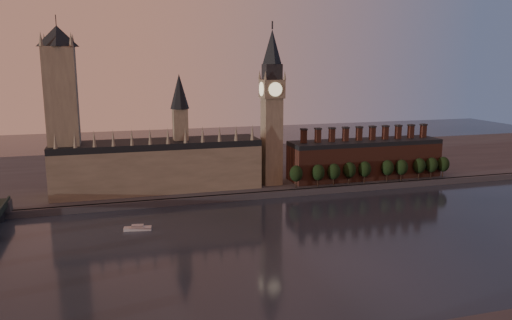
{
  "coord_description": "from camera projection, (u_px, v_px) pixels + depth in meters",
  "views": [
    {
      "loc": [
        -93.0,
        -203.24,
        84.17
      ],
      "look_at": [
        -17.07,
        55.0,
        32.12
      ],
      "focal_mm": 35.0,
      "sensor_mm": 36.0,
      "label": 1
    }
  ],
  "objects": [
    {
      "name": "embankment_tree_8",
      "position": [
        432.0,
        165.0,
        354.14
      ],
      "size": [
        8.6,
        8.6,
        14.88
      ],
      "color": "black",
      "rests_on": "north_bank"
    },
    {
      "name": "chimney_block",
      "position": [
        365.0,
        158.0,
        355.56
      ],
      "size": [
        110.0,
        25.0,
        37.0
      ],
      "color": "brown",
      "rests_on": "north_bank"
    },
    {
      "name": "river_boat",
      "position": [
        138.0,
        228.0,
        256.45
      ],
      "size": [
        14.38,
        5.89,
        2.79
      ],
      "rotation": [
        0.0,
        0.0,
        -0.14
      ],
      "color": "#BDBDBD",
      "rests_on": "ground"
    },
    {
      "name": "north_bank",
      "position": [
        233.0,
        168.0,
        400.5
      ],
      "size": [
        900.0,
        182.0,
        4.0
      ],
      "color": "#444549",
      "rests_on": "ground"
    },
    {
      "name": "embankment_tree_9",
      "position": [
        443.0,
        164.0,
        356.74
      ],
      "size": [
        8.6,
        8.6,
        14.88
      ],
      "color": "black",
      "rests_on": "north_bank"
    },
    {
      "name": "embankment_tree_3",
      "position": [
        349.0,
        170.0,
        337.33
      ],
      "size": [
        8.6,
        8.6,
        14.88
      ],
      "color": "black",
      "rests_on": "north_bank"
    },
    {
      "name": "big_ben",
      "position": [
        272.0,
        106.0,
        328.77
      ],
      "size": [
        15.0,
        15.0,
        107.0
      ],
      "color": "gray",
      "rests_on": "north_bank"
    },
    {
      "name": "embankment_tree_0",
      "position": [
        296.0,
        174.0,
        326.37
      ],
      "size": [
        8.6,
        8.6,
        14.88
      ],
      "color": "black",
      "rests_on": "north_bank"
    },
    {
      "name": "embankment_tree_1",
      "position": [
        318.0,
        172.0,
        329.82
      ],
      "size": [
        8.6,
        8.6,
        14.88
      ],
      "color": "black",
      "rests_on": "north_bank"
    },
    {
      "name": "palace_of_westminster",
      "position": [
        159.0,
        163.0,
        319.47
      ],
      "size": [
        130.0,
        30.3,
        74.0
      ],
      "color": "gray",
      "rests_on": "north_bank"
    },
    {
      "name": "victoria_tower",
      "position": [
        62.0,
        107.0,
        297.04
      ],
      "size": [
        24.0,
        24.0,
        108.0
      ],
      "color": "gray",
      "rests_on": "north_bank"
    },
    {
      "name": "ground",
      "position": [
        324.0,
        247.0,
        233.17
      ],
      "size": [
        900.0,
        900.0,
        0.0
      ],
      "primitive_type": "plane",
      "color": "black",
      "rests_on": "ground"
    },
    {
      "name": "embankment_tree_7",
      "position": [
        419.0,
        166.0,
        351.68
      ],
      "size": [
        8.6,
        8.6,
        14.88
      ],
      "color": "black",
      "rests_on": "north_bank"
    },
    {
      "name": "embankment_tree_2",
      "position": [
        334.0,
        172.0,
        332.47
      ],
      "size": [
        8.6,
        8.6,
        14.88
      ],
      "color": "black",
      "rests_on": "north_bank"
    },
    {
      "name": "embankment_tree_4",
      "position": [
        365.0,
        169.0,
        340.25
      ],
      "size": [
        8.6,
        8.6,
        14.88
      ],
      "color": "black",
      "rests_on": "north_bank"
    },
    {
      "name": "embankment_tree_5",
      "position": [
        388.0,
        168.0,
        344.78
      ],
      "size": [
        8.6,
        8.6,
        14.88
      ],
      "color": "black",
      "rests_on": "north_bank"
    },
    {
      "name": "embankment_tree_6",
      "position": [
        402.0,
        167.0,
        346.38
      ],
      "size": [
        8.6,
        8.6,
        14.88
      ],
      "color": "black",
      "rests_on": "north_bank"
    }
  ]
}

